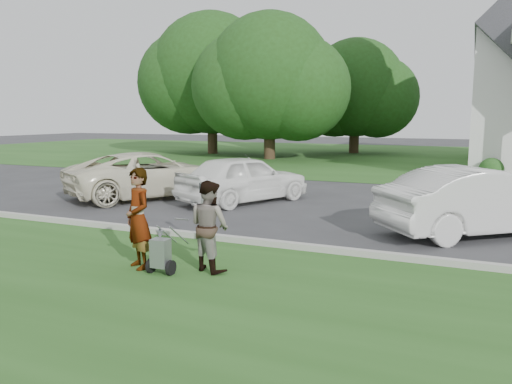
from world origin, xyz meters
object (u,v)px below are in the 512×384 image
Objects in this scene: parking_meter_near at (202,205)px; car_d at (481,201)px; person_left at (138,219)px; person_right at (210,226)px; tree_back at (355,92)px; car_b at (244,178)px; striping_cart at (161,254)px; car_a at (150,175)px; tree_far at (212,79)px; tree_left at (270,82)px.

parking_meter_near is 6.72m from car_d.
person_right is at bearing 47.37° from person_left.
person_right reaches higher than parking_meter_near.
car_b is (1.67, -24.38, -3.92)m from tree_back.
striping_cart is 0.57× the size of person_right.
parking_meter_near reaches higher than striping_cart.
tree_back is 5.66× the size of person_right.
parking_meter_near is at bearing 165.55° from car_a.
tree_back is 6.80× the size of parking_meter_near.
tree_far is 28.50m from parking_meter_near.
tree_back is at bearing -63.38° from car_a.
tree_left is at bearing 108.18° from parking_meter_near.
car_b is at bearing -48.31° from person_right.
car_a is at bearing -26.25° from person_right.
car_d is (5.75, 3.46, -0.06)m from parking_meter_near.
tree_far is at bearing 114.12° from striping_cart.
tree_back reaches higher than person_left.
car_d is at bearing -157.72° from car_a.
tree_far is at bearing 2.07° from car_d.
person_right is at bearing -82.28° from tree_back.
tree_left is 17.86m from car_b.
person_right is 1.20× the size of parking_meter_near.
tree_back is at bearing 26.56° from tree_far.
car_d is at bearing -110.41° from person_right.
parking_meter_near is 5.64m from car_b.
parking_meter_near is (7.16, -21.82, -4.22)m from tree_left.
car_d reaches higher than parking_meter_near.
person_right is at bearing 34.24° from striping_cart.
car_b is 7.51m from car_d.
car_d is at bearing -71.31° from tree_back.
tree_left is 25.64m from striping_cart.
tree_back is at bearing -60.26° from car_b.
tree_back is 1.91× the size of car_d.
person_left is at bearing 154.92° from car_a.
person_right is 7.59m from car_b.
tree_left is at bearing -116.57° from tree_back.
tree_far is 11.22m from tree_back.
tree_far reaches higher than car_d.
striping_cart is 9.13m from car_a.
tree_far is 12.00× the size of striping_cart.
tree_left is at bearing -4.33° from car_d.
parking_meter_near is at bearing 131.17° from car_b.
striping_cart is 0.19× the size of car_d.
tree_back is (10.00, 5.00, -0.97)m from tree_far.
tree_back reaches higher than car_a.
car_a is at bearing 154.22° from person_left.
car_b is (11.67, -19.38, -4.89)m from tree_far.
tree_back is 9.91× the size of striping_cart.
parking_meter_near is at bearing 115.07° from person_left.
car_d is at bearing 73.30° from person_left.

